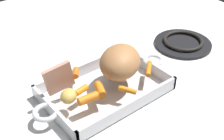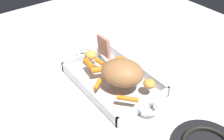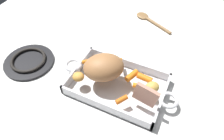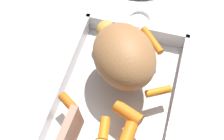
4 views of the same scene
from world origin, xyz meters
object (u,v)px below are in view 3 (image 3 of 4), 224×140
pork_roast (104,68)px  baby_carrot_southeast (122,100)px  roast_slice_thin (146,95)px  baby_carrot_northwest (91,60)px  stove_burner_rear (29,61)px  potato_halved (152,87)px  baby_carrot_center_right (138,86)px  baby_carrot_short (132,76)px  baby_carrot_southwest (145,78)px  roasting_dish (117,85)px  baby_carrot_center_left (121,63)px  potato_golden_small (78,77)px  serving_spoon (149,20)px

pork_roast → baby_carrot_southeast: (-0.10, 0.07, -0.04)m
roast_slice_thin → baby_carrot_northwest: 0.27m
stove_burner_rear → potato_halved: bearing=-174.5°
baby_carrot_center_right → stove_burner_rear: 0.47m
baby_carrot_short → baby_carrot_southwest: bearing=-168.7°
baby_carrot_northwest → baby_carrot_center_right: 0.22m
baby_carrot_northwest → roasting_dish: bearing=163.2°
roast_slice_thin → baby_carrot_center_left: roast_slice_thin is taller
baby_carrot_center_left → baby_carrot_southwest: 0.11m
potato_golden_small → potato_halved: potato_halved is taller
roast_slice_thin → serving_spoon: bearing=-74.0°
baby_carrot_southwest → baby_carrot_short: (0.05, 0.01, 0.00)m
baby_carrot_short → baby_carrot_northwest: 0.18m
baby_carrot_center_left → baby_carrot_center_right: bearing=141.7°
roast_slice_thin → serving_spoon: 0.54m
roasting_dish → serving_spoon: 0.46m
roast_slice_thin → baby_carrot_southwest: 0.10m
potato_golden_small → baby_carrot_center_left: bearing=-129.9°
roasting_dish → potato_golden_small: bearing=23.8°
roast_slice_thin → baby_carrot_center_left: size_ratio=1.60×
baby_carrot_center_right → potato_golden_small: (0.21, 0.06, 0.01)m
roast_slice_thin → baby_carrot_northwest: (0.25, -0.09, -0.03)m
stove_burner_rear → serving_spoon: 0.62m
roast_slice_thin → potato_halved: roast_slice_thin is taller
baby_carrot_southeast → stove_burner_rear: (0.44, -0.04, -0.04)m
potato_halved → baby_carrot_southwest: bearing=-40.2°
baby_carrot_southwest → serving_spoon: bearing=-74.7°
roasting_dish → baby_carrot_short: bearing=-142.3°
roasting_dish → serving_spoon: (0.03, -0.46, -0.01)m
pork_roast → baby_carrot_northwest: pork_roast is taller
baby_carrot_center_right → potato_halved: size_ratio=0.81×
baby_carrot_center_left → potato_halved: potato_halved is taller
serving_spoon → baby_carrot_southeast: bearing=124.0°
roast_slice_thin → baby_carrot_southeast: 0.08m
potato_halved → serving_spoon: 0.48m
roasting_dish → pork_roast: (0.05, 0.00, 0.07)m
baby_carrot_southwest → baby_carrot_northwest: (0.22, 0.00, -0.00)m
baby_carrot_southwest → stove_burner_rear: size_ratio=0.27×
baby_carrot_southeast → baby_carrot_center_left: bearing=-66.2°
pork_roast → baby_carrot_center_right: pork_roast is taller
baby_carrot_short → stove_burner_rear: bearing=9.6°
baby_carrot_southwest → potato_golden_small: bearing=24.5°
roasting_dish → baby_carrot_center_left: baby_carrot_center_left is taller
baby_carrot_northwest → baby_carrot_southeast: (-0.18, 0.12, 0.00)m
baby_carrot_center_left → baby_carrot_northwest: same height
baby_carrot_short → potato_golden_small: 0.20m
baby_carrot_southeast → roasting_dish: bearing=-57.2°
baby_carrot_short → baby_carrot_southeast: size_ratio=1.26×
pork_roast → roast_slice_thin: size_ratio=1.86×
potato_golden_small → stove_burner_rear: potato_golden_small is taller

